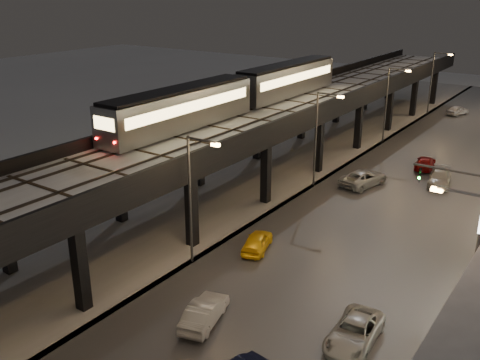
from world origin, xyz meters
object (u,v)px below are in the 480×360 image
Objects in this scene: car_near_white at (205,313)px; car_mid_silver at (363,178)px; car_onc_dark at (354,333)px; car_far_white at (458,111)px; car_mid_dark at (425,163)px; car_taxi at (257,242)px; car_onc_white at (439,178)px; subway_train at (241,91)px.

car_mid_silver is (-1.29, 25.83, 0.04)m from car_near_white.
car_near_white reaches higher than car_onc_dark.
car_near_white is 1.06× the size of car_far_white.
car_near_white reaches higher than car_mid_dark.
car_taxi is at bearing 107.67° from car_far_white.
car_onc_white is (4.58, 30.15, -0.01)m from car_near_white.
car_onc_white is at bearing -125.87° from car_taxi.
subway_train is at bearing -69.04° from car_taxi.
car_onc_dark is at bearing -173.53° from car_near_white.
car_onc_white is at bearing 92.17° from car_onc_dark.
subway_train is at bearing 132.67° from car_onc_dark.
subway_train is at bearing 28.97° from car_mid_dark.
car_onc_white is (-3.06, 27.06, 0.01)m from car_onc_dark.
car_onc_white is at bearing 119.65° from car_far_white.
car_onc_dark is (20.58, -19.22, -7.63)m from subway_train.
subway_train is 8.86× the size of car_taxi.
car_near_white is at bearing -59.88° from subway_train.
car_near_white reaches higher than car_taxi.
car_mid_silver reaches higher than car_taxi.
car_far_white is (0.95, 52.16, 0.01)m from car_taxi.
car_far_white is 58.84m from car_onc_dark.
car_mid_silver is 35.39m from car_far_white.
car_mid_dark is at bearing 115.96° from car_far_white.
car_near_white is 61.24m from car_far_white.
car_taxi is 0.81× the size of car_onc_dark.
subway_train is 14.33m from car_mid_silver.
car_mid_dark is 0.90× the size of car_onc_dark.
car_far_white is 0.85× the size of car_onc_white.
car_taxi reaches higher than car_mid_dark.
subway_train is 20.65m from car_onc_white.
car_onc_dark is (9.06, -58.14, -0.01)m from car_far_white.
car_near_white reaches higher than car_far_white.
car_taxi is at bearing 144.88° from car_onc_dark.
car_near_white is 8.24m from car_onc_dark.
car_far_white is at bearing -76.04° from car_mid_silver.
subway_train reaches higher than car_mid_silver.
subway_train is at bearing 30.57° from car_mid_silver.
car_onc_dark is (5.61, -30.99, 0.04)m from car_mid_dark.
car_onc_white reaches higher than car_mid_dark.
car_onc_dark is at bearing -43.05° from subway_train.
subway_train is 8.21× the size of car_near_white.
car_mid_silver is 24.44m from car_onc_dark.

